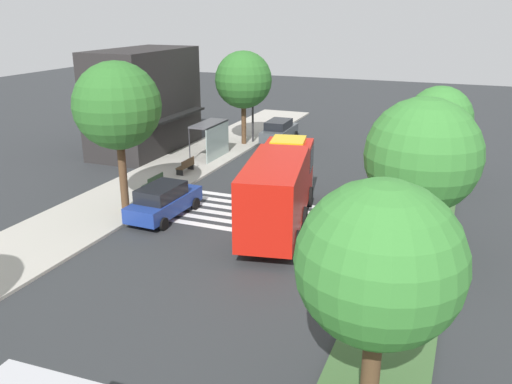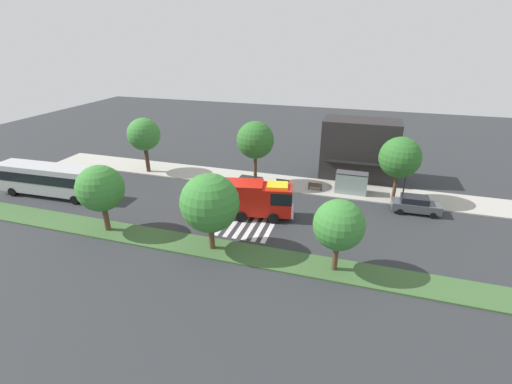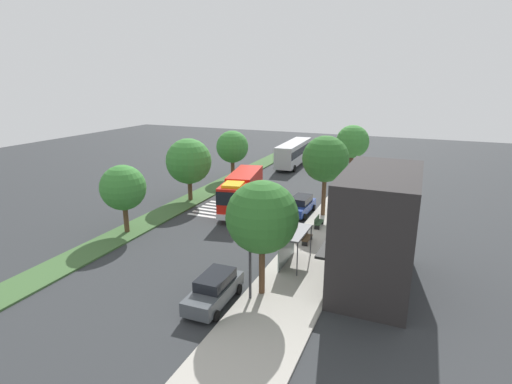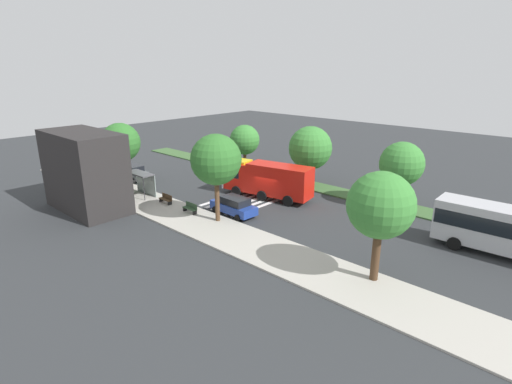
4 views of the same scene
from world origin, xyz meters
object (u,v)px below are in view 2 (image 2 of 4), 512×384
at_px(fire_truck, 246,197).
at_px(parked_car_mid, 415,205).
at_px(transit_bus, 48,178).
at_px(parked_car_west, 252,185).
at_px(street_lamp, 407,171).
at_px(sidewalk_tree_far_west, 144,135).
at_px(bench_near_shelter, 315,186).
at_px(median_tree_west, 210,203).
at_px(bench_west_of_shelter, 283,182).
at_px(sidewalk_tree_east, 400,158).
at_px(sidewalk_tree_west, 255,140).
at_px(bus_stop_shelter, 352,180).
at_px(median_tree_center, 339,225).
at_px(median_tree_far_west, 100,189).

bearing_deg(fire_truck, parked_car_mid, 8.35).
bearing_deg(transit_bus, parked_car_west, -162.81).
xyz_separation_m(fire_truck, street_lamp, (15.15, 7.59, 1.68)).
bearing_deg(sidewalk_tree_far_west, parked_car_mid, -3.85).
bearing_deg(parked_car_west, bench_near_shelter, 22.03).
bearing_deg(median_tree_west, bench_west_of_shelter, 79.61).
bearing_deg(sidewalk_tree_east, parked_car_west, -171.99).
height_order(street_lamp, sidewalk_tree_west, sidewalk_tree_west).
bearing_deg(fire_truck, bench_west_of_shelter, 66.50).
height_order(bus_stop_shelter, sidewalk_tree_east, sidewalk_tree_east).
bearing_deg(transit_bus, median_tree_center, 169.36).
distance_m(parked_car_mid, median_tree_west, 21.45).
bearing_deg(sidewalk_tree_east, fire_truck, -150.78).
height_order(bench_near_shelter, bench_west_of_shelter, same).
bearing_deg(median_tree_center, fire_truck, 144.98).
bearing_deg(sidewalk_tree_far_west, transit_bus, -123.21).
bearing_deg(transit_bus, bus_stop_shelter, -164.86).
bearing_deg(sidewalk_tree_west, median_tree_far_west, -124.33).
distance_m(median_tree_far_west, median_tree_west, 10.55).
relative_size(bus_stop_shelter, bench_near_shelter, 2.19).
distance_m(transit_bus, bus_stop_shelter, 34.04).
relative_size(transit_bus, sidewalk_tree_west, 1.57).
height_order(transit_bus, bus_stop_shelter, transit_bus).
xyz_separation_m(bench_near_shelter, street_lamp, (9.46, -0.79, 3.16)).
relative_size(bench_west_of_shelter, median_tree_west, 0.24).
relative_size(sidewalk_tree_west, median_tree_far_west, 1.22).
bearing_deg(bus_stop_shelter, median_tree_west, -125.40).
distance_m(transit_bus, street_lamp, 39.13).
xyz_separation_m(parked_car_mid, bench_west_of_shelter, (-14.47, 2.59, -0.33)).
bearing_deg(sidewalk_tree_far_west, bus_stop_shelter, 0.82).
relative_size(parked_car_west, sidewalk_tree_far_west, 0.66).
height_order(bus_stop_shelter, sidewalk_tree_far_west, sidewalk_tree_far_west).
distance_m(median_tree_far_west, median_tree_center, 20.81).
bearing_deg(median_tree_center, bench_near_shelter, 103.76).
relative_size(bench_near_shelter, median_tree_far_west, 0.25).
distance_m(parked_car_mid, median_tree_far_west, 30.57).
xyz_separation_m(fire_truck, transit_bus, (-22.81, -1.74, 0.05)).
distance_m(street_lamp, sidewalk_tree_west, 16.80).
height_order(parked_car_west, sidewalk_tree_east, sidewalk_tree_east).
bearing_deg(parked_car_mid, bus_stop_shelter, 157.37).
relative_size(parked_car_west, sidewalk_tree_west, 0.62).
bearing_deg(median_tree_center, parked_car_mid, 60.61).
bearing_deg(bus_stop_shelter, median_tree_far_west, -144.81).
xyz_separation_m(sidewalk_tree_west, median_tree_far_west, (-9.93, -14.54, -1.30)).
height_order(parked_car_mid, street_lamp, street_lamp).
bearing_deg(median_tree_center, median_tree_west, 180.00).
bearing_deg(transit_bus, bench_west_of_shelter, -159.80).
distance_m(parked_car_mid, median_tree_center, 14.50).
bearing_deg(street_lamp, median_tree_center, -112.33).
bearing_deg(median_tree_far_west, bus_stop_shelter, 35.19).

